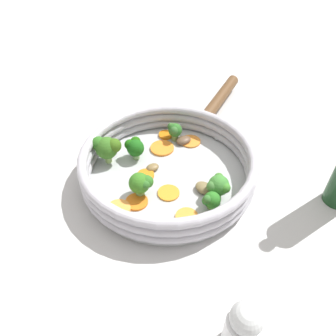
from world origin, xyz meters
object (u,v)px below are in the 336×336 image
at_px(carrot_slice_4, 166,135).
at_px(broccoli_floret_4, 107,147).
at_px(broccoli_floret_0, 211,200).
at_px(salt_shaker, 241,329).
at_px(carrot_slice_5, 169,193).
at_px(carrot_slice_7, 146,175).
at_px(carrot_slice_2, 118,209).
at_px(broccoli_floret_3, 135,147).
at_px(mushroom_piece_0, 153,167).
at_px(skillet, 168,176).
at_px(carrot_slice_3, 162,148).
at_px(broccoli_floret_2, 141,183).
at_px(mushroom_piece_2, 204,188).
at_px(carrot_slice_0, 191,141).
at_px(mushroom_piece_1, 183,140).
at_px(carrot_slice_1, 187,217).
at_px(broccoli_floret_5, 219,186).
at_px(broccoli_floret_1, 175,130).
at_px(carrot_slice_6, 137,202).

xyz_separation_m(carrot_slice_4, broccoli_floret_4, (0.05, -0.13, 0.03)).
xyz_separation_m(carrot_slice_4, broccoli_floret_0, (0.21, 0.02, 0.02)).
distance_m(broccoli_floret_4, salt_shaker, 0.38).
xyz_separation_m(carrot_slice_5, carrot_slice_7, (-0.05, -0.03, 0.00)).
height_order(carrot_slice_2, broccoli_floret_3, broccoli_floret_3).
height_order(broccoli_floret_3, mushroom_piece_0, broccoli_floret_3).
xyz_separation_m(skillet, carrot_slice_3, (-0.07, 0.01, 0.01)).
bearing_deg(salt_shaker, broccoli_floret_2, -167.91).
distance_m(carrot_slice_5, mushroom_piece_2, 0.06).
distance_m(carrot_slice_5, broccoli_floret_2, 0.05).
relative_size(broccoli_floret_2, broccoli_floret_4, 0.86).
bearing_deg(mushroom_piece_0, broccoli_floret_2, -30.31).
xyz_separation_m(carrot_slice_7, broccoli_floret_4, (-0.06, -0.06, 0.03)).
height_order(carrot_slice_0, salt_shaker, salt_shaker).
relative_size(carrot_slice_4, mushroom_piece_1, 0.91).
bearing_deg(broccoli_floret_3, carrot_slice_7, 6.69).
distance_m(carrot_slice_5, broccoli_floret_4, 0.15).
height_order(mushroom_piece_0, mushroom_piece_2, mushroom_piece_2).
bearing_deg(mushroom_piece_2, carrot_slice_1, -44.49).
bearing_deg(broccoli_floret_3, carrot_slice_5, 17.42).
bearing_deg(carrot_slice_5, mushroom_piece_0, -170.48).
distance_m(carrot_slice_0, broccoli_floret_5, 0.16).
bearing_deg(broccoli_floret_0, mushroom_piece_1, 175.82).
distance_m(broccoli_floret_1, mushroom_piece_0, 0.10).
bearing_deg(carrot_slice_3, carrot_slice_1, -2.74).
xyz_separation_m(carrot_slice_4, mushroom_piece_1, (0.03, 0.03, 0.00)).
bearing_deg(salt_shaker, broccoli_floret_4, -165.09).
height_order(broccoli_floret_2, broccoli_floret_4, broccoli_floret_4).
distance_m(mushroom_piece_0, mushroom_piece_1, 0.10).
bearing_deg(broccoli_floret_1, carrot_slice_6, -37.35).
height_order(carrot_slice_7, broccoli_floret_1, broccoli_floret_1).
distance_m(carrot_slice_2, broccoli_floret_0, 0.15).
distance_m(skillet, broccoli_floret_3, 0.09).
bearing_deg(broccoli_floret_3, mushroom_piece_0, 28.52).
xyz_separation_m(carrot_slice_5, carrot_slice_6, (0.00, -0.06, 0.00)).
distance_m(carrot_slice_2, broccoli_floret_3, 0.14).
bearing_deg(broccoli_floret_3, broccoli_floret_1, 109.66).
distance_m(carrot_slice_7, mushroom_piece_2, 0.11).
relative_size(broccoli_floret_1, broccoli_floret_2, 0.82).
bearing_deg(mushroom_piece_1, salt_shaker, -8.68).
height_order(broccoli_floret_3, broccoli_floret_4, broccoli_floret_4).
bearing_deg(skillet, carrot_slice_5, -15.21).
height_order(carrot_slice_6, broccoli_floret_1, broccoli_floret_1).
bearing_deg(mushroom_piece_2, mushroom_piece_1, 176.64).
distance_m(skillet, mushroom_piece_2, 0.08).
xyz_separation_m(carrot_slice_3, carrot_slice_6, (0.13, -0.08, -0.00)).
xyz_separation_m(carrot_slice_4, broccoli_floret_5, (0.19, 0.04, 0.02)).
relative_size(carrot_slice_0, carrot_slice_1, 1.11).
distance_m(carrot_slice_3, carrot_slice_5, 0.12).
bearing_deg(carrot_slice_3, broccoli_floret_1, 123.88).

